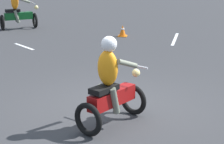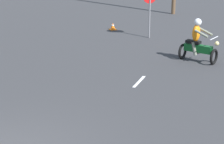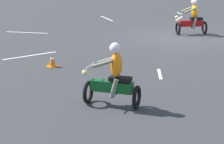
{
  "view_description": "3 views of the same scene",
  "coord_description": "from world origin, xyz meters",
  "px_view_note": "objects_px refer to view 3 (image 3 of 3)",
  "views": [
    {
      "loc": [
        -8.21,
        -1.43,
        3.12
      ],
      "look_at": [
        -0.88,
        -0.18,
        1.0
      ],
      "focal_mm": 70.0,
      "sensor_mm": 36.0,
      "label": 1
    },
    {
      "loc": [
        -0.6,
        -8.71,
        4.8
      ],
      "look_at": [
        3.61,
        2.46,
        0.9
      ],
      "focal_mm": 70.0,
      "sensor_mm": 36.0,
      "label": 2
    },
    {
      "loc": [
        14.67,
        13.33,
        3.88
      ],
      "look_at": [
        8.1,
        5.1,
        0.9
      ],
      "focal_mm": 70.0,
      "sensor_mm": 36.0,
      "label": 3
    }
  ],
  "objects_px": {
    "motorcycle_rider_foreground": "(192,19)",
    "traffic_cone_near_right": "(196,16)",
    "motorcycle_rider_background": "(113,79)",
    "traffic_cone_mid_center": "(52,61)"
  },
  "relations": [
    {
      "from": "motorcycle_rider_foreground",
      "to": "traffic_cone_near_right",
      "type": "relative_size",
      "value": 3.74
    },
    {
      "from": "motorcycle_rider_background",
      "to": "traffic_cone_near_right",
      "type": "bearing_deg",
      "value": -0.46
    },
    {
      "from": "traffic_cone_near_right",
      "to": "traffic_cone_mid_center",
      "type": "xyz_separation_m",
      "value": [
        11.84,
        3.86,
        -0.01
      ]
    },
    {
      "from": "motorcycle_rider_background",
      "to": "motorcycle_rider_foreground",
      "type": "bearing_deg",
      "value": -2.86
    },
    {
      "from": "motorcycle_rider_background",
      "to": "traffic_cone_near_right",
      "type": "relative_size",
      "value": 3.74
    },
    {
      "from": "motorcycle_rider_foreground",
      "to": "traffic_cone_near_right",
      "type": "bearing_deg",
      "value": -22.53
    },
    {
      "from": "motorcycle_rider_background",
      "to": "traffic_cone_mid_center",
      "type": "distance_m",
      "value": 4.41
    },
    {
      "from": "traffic_cone_near_right",
      "to": "traffic_cone_mid_center",
      "type": "distance_m",
      "value": 12.45
    },
    {
      "from": "traffic_cone_near_right",
      "to": "traffic_cone_mid_center",
      "type": "bearing_deg",
      "value": 18.04
    },
    {
      "from": "motorcycle_rider_foreground",
      "to": "traffic_cone_mid_center",
      "type": "height_order",
      "value": "motorcycle_rider_foreground"
    }
  ]
}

